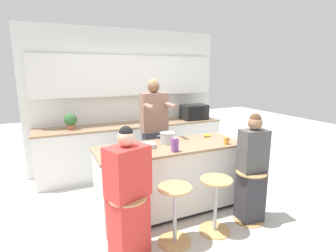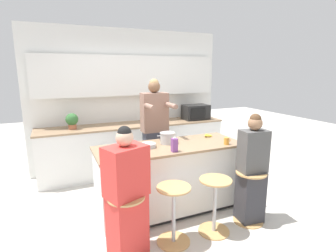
{
  "view_description": "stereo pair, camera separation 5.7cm",
  "coord_description": "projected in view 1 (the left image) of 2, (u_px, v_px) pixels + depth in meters",
  "views": [
    {
      "loc": [
        -1.45,
        -3.07,
        1.92
      ],
      "look_at": [
        0.0,
        0.08,
        1.19
      ],
      "focal_mm": 28.0,
      "sensor_mm": 36.0,
      "label": 1
    },
    {
      "loc": [
        -1.4,
        -3.09,
        1.92
      ],
      "look_at": [
        0.0,
        0.08,
        1.19
      ],
      "focal_mm": 28.0,
      "sensor_mm": 36.0,
      "label": 2
    }
  ],
  "objects": [
    {
      "name": "ground_plane",
      "position": [
        170.0,
        209.0,
        3.72
      ],
      "size": [
        16.0,
        16.0,
        0.0
      ],
      "primitive_type": "plane",
      "color": "beige"
    },
    {
      "name": "wall_back",
      "position": [
        128.0,
        90.0,
        5.12
      ],
      "size": [
        3.79,
        0.22,
        2.7
      ],
      "color": "silver",
      "rests_on": "ground_plane"
    },
    {
      "name": "back_counter",
      "position": [
        134.0,
        147.0,
        5.07
      ],
      "size": [
        3.52,
        0.66,
        0.93
      ],
      "color": "white",
      "rests_on": "ground_plane"
    },
    {
      "name": "kitchen_island",
      "position": [
        170.0,
        177.0,
        3.62
      ],
      "size": [
        2.0,
        0.76,
        0.94
      ],
      "color": "black",
      "rests_on": "ground_plane"
    },
    {
      "name": "bar_stool_leftmost",
      "position": [
        129.0,
        224.0,
        2.69
      ],
      "size": [
        0.38,
        0.38,
        0.68
      ],
      "color": "tan",
      "rests_on": "ground_plane"
    },
    {
      "name": "bar_stool_center_left",
      "position": [
        175.0,
        212.0,
        2.92
      ],
      "size": [
        0.38,
        0.38,
        0.68
      ],
      "color": "tan",
      "rests_on": "ground_plane"
    },
    {
      "name": "bar_stool_center_right",
      "position": [
        215.0,
        203.0,
        3.13
      ],
      "size": [
        0.38,
        0.38,
        0.68
      ],
      "color": "tan",
      "rests_on": "ground_plane"
    },
    {
      "name": "bar_stool_rightmost",
      "position": [
        250.0,
        194.0,
        3.35
      ],
      "size": [
        0.38,
        0.38,
        0.68
      ],
      "color": "tan",
      "rests_on": "ground_plane"
    },
    {
      "name": "person_cooking",
      "position": [
        154.0,
        137.0,
        4.13
      ],
      "size": [
        0.42,
        0.56,
        1.8
      ],
      "rotation": [
        0.0,
        0.0,
        -0.02
      ],
      "color": "#383842",
      "rests_on": "ground_plane"
    },
    {
      "name": "person_wrapped_blanket",
      "position": [
        128.0,
        197.0,
        2.66
      ],
      "size": [
        0.48,
        0.41,
        1.4
      ],
      "rotation": [
        0.0,
        0.0,
        0.36
      ],
      "color": "red",
      "rests_on": "ground_plane"
    },
    {
      "name": "person_seated_near",
      "position": [
        252.0,
        173.0,
        3.32
      ],
      "size": [
        0.36,
        0.3,
        1.41
      ],
      "rotation": [
        0.0,
        0.0,
        -0.11
      ],
      "color": "#333338",
      "rests_on": "ground_plane"
    },
    {
      "name": "cooking_pot",
      "position": [
        167.0,
        138.0,
        3.59
      ],
      "size": [
        0.3,
        0.21,
        0.16
      ],
      "color": "#B7BABC",
      "rests_on": "kitchen_island"
    },
    {
      "name": "fruit_bowl",
      "position": [
        113.0,
        150.0,
        3.22
      ],
      "size": [
        0.21,
        0.21,
        0.07
      ],
      "color": "#B7BABC",
      "rests_on": "kitchen_island"
    },
    {
      "name": "mixing_bowl_steel",
      "position": [
        148.0,
        145.0,
        3.41
      ],
      "size": [
        0.2,
        0.2,
        0.06
      ],
      "color": "#B7BABC",
      "rests_on": "kitchen_island"
    },
    {
      "name": "coffee_cup_near",
      "position": [
        226.0,
        141.0,
        3.56
      ],
      "size": [
        0.1,
        0.07,
        0.1
      ],
      "color": "orange",
      "rests_on": "kitchen_island"
    },
    {
      "name": "banana_bunch",
      "position": [
        207.0,
        135.0,
        3.96
      ],
      "size": [
        0.16,
        0.11,
        0.05
      ],
      "color": "yellow",
      "rests_on": "kitchen_island"
    },
    {
      "name": "juice_carton",
      "position": [
        175.0,
        145.0,
        3.23
      ],
      "size": [
        0.07,
        0.07,
        0.18
      ],
      "color": "#7A428E",
      "rests_on": "kitchen_island"
    },
    {
      "name": "microwave",
      "position": [
        194.0,
        112.0,
        5.43
      ],
      "size": [
        0.53,
        0.34,
        0.3
      ],
      "color": "black",
      "rests_on": "back_counter"
    },
    {
      "name": "potted_plant",
      "position": [
        70.0,
        121.0,
        4.48
      ],
      "size": [
        0.21,
        0.21,
        0.28
      ],
      "color": "#A86042",
      "rests_on": "back_counter"
    }
  ]
}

